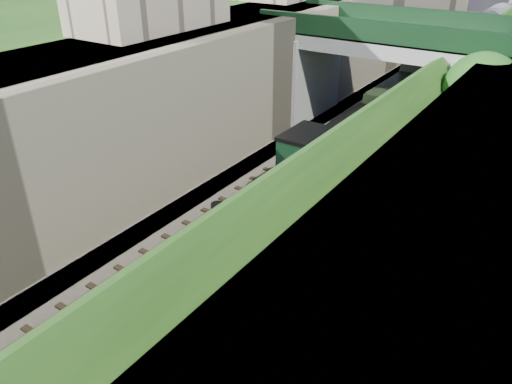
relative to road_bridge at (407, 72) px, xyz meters
name	(u,v)px	position (x,y,z in m)	size (l,w,h in m)	color
trackbed	(358,153)	(-0.94, -4.00, -3.98)	(10.00, 90.00, 0.20)	#473F38
retaining_wall	(278,80)	(-6.44, -4.00, -0.58)	(1.00, 90.00, 7.00)	#756B56
street_plateau_left	(231,72)	(-9.94, -4.00, -0.58)	(6.00, 90.00, 7.00)	#262628
embankment_slope	(458,125)	(4.08, -3.69, -1.28)	(4.69, 90.00, 6.49)	#1E4714
track_left	(327,143)	(-2.94, -4.00, -3.83)	(2.50, 90.00, 0.20)	black
track_right	(379,156)	(0.26, -4.00, -3.83)	(2.50, 90.00, 0.20)	black
road_bridge	(407,72)	(0.00, 0.00, 0.00)	(16.00, 6.40, 7.25)	gray
tree	(484,93)	(4.97, -3.93, 0.57)	(3.60, 3.80, 6.60)	black
locomotive	(281,209)	(0.26, -14.65, -2.18)	(3.10, 10.22, 3.83)	black
tender	(357,153)	(0.26, -7.29, -2.46)	(2.70, 6.00, 3.05)	black
coach_front	(433,85)	(0.26, 5.31, -2.03)	(2.90, 18.00, 3.70)	black
coach_middle	(491,39)	(0.26, 24.11, -2.03)	(2.90, 18.00, 3.70)	black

